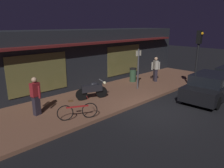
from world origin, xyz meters
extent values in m
plane|color=black|center=(0.00, 0.00, 0.00)|extent=(60.00, 60.00, 0.00)
cube|color=brown|center=(0.00, 3.00, 0.07)|extent=(18.00, 4.00, 0.15)
cube|color=black|center=(0.00, 6.40, 1.80)|extent=(18.00, 2.80, 3.60)
cube|color=brown|center=(-3.20, 4.98, 1.50)|extent=(3.20, 0.04, 2.00)
cube|color=brown|center=(3.20, 4.98, 1.50)|extent=(3.20, 0.04, 2.00)
cube|color=#591919|center=(0.00, 4.75, 2.85)|extent=(16.20, 0.50, 0.12)
cylinder|color=black|center=(-1.80, 3.31, 0.45)|extent=(0.61, 0.31, 0.60)
cylinder|color=black|center=(-0.76, 2.94, 0.45)|extent=(0.61, 0.31, 0.60)
cube|color=black|center=(-1.28, 3.12, 0.73)|extent=(1.13, 0.63, 0.36)
ellipsoid|color=black|center=(-1.14, 3.07, 0.93)|extent=(0.49, 0.37, 0.20)
sphere|color=#F9EDB7|center=(-0.60, 2.88, 0.93)|extent=(0.18, 0.18, 0.18)
cylinder|color=gray|center=(-0.79, 2.95, 1.10)|extent=(0.21, 0.53, 0.03)
torus|color=black|center=(-3.74, 1.79, 0.48)|extent=(0.60, 0.34, 0.66)
torus|color=black|center=(-2.85, 1.32, 0.48)|extent=(0.60, 0.34, 0.66)
cube|color=#A51E1E|center=(-3.30, 1.56, 0.70)|extent=(0.82, 0.45, 0.06)
cube|color=brown|center=(-3.52, 1.67, 0.97)|extent=(0.21, 0.16, 0.06)
cylinder|color=#A51E1E|center=(-2.92, 1.36, 1.05)|extent=(0.22, 0.38, 0.02)
cube|color=#28232D|center=(-4.29, 3.14, 0.57)|extent=(0.32, 0.26, 0.85)
cube|color=maroon|center=(-4.29, 3.14, 1.29)|extent=(0.42, 0.30, 0.58)
sphere|color=tan|center=(-4.29, 3.14, 1.71)|extent=(0.22, 0.22, 0.22)
cylinder|color=maroon|center=(-4.23, 2.89, 1.22)|extent=(0.11, 0.11, 0.52)
cylinder|color=maroon|center=(-4.35, 3.40, 1.22)|extent=(0.11, 0.11, 0.52)
cube|color=#28232D|center=(4.13, 2.94, 0.57)|extent=(0.32, 0.34, 0.85)
cube|color=#B2AD9E|center=(4.13, 2.94, 1.29)|extent=(0.39, 0.44, 0.58)
sphere|color=tan|center=(4.13, 2.94, 1.71)|extent=(0.22, 0.22, 0.22)
cylinder|color=#B2AD9E|center=(3.91, 3.07, 1.22)|extent=(0.12, 0.12, 0.52)
cylinder|color=#B2AD9E|center=(4.35, 2.80, 1.22)|extent=(0.12, 0.12, 0.52)
cylinder|color=#47474C|center=(1.88, 2.63, 1.35)|extent=(0.09, 0.09, 2.40)
cube|color=beige|center=(1.88, 2.63, 2.30)|extent=(0.44, 0.03, 0.30)
cylinder|color=#2D4C33|center=(3.00, 3.97, 0.57)|extent=(0.44, 0.44, 0.85)
cylinder|color=black|center=(3.00, 3.97, 1.04)|extent=(0.48, 0.48, 0.08)
cylinder|color=black|center=(3.71, -0.05, 1.80)|extent=(0.12, 0.12, 3.60)
cube|color=black|center=(3.71, -0.05, 3.25)|extent=(0.24, 0.24, 0.70)
sphere|color=orange|center=(3.71, -0.18, 3.45)|extent=(0.16, 0.16, 0.16)
cylinder|color=black|center=(4.89, -0.19, 0.32)|extent=(0.65, 0.25, 0.64)
cylinder|color=black|center=(2.19, -0.31, 0.32)|extent=(0.65, 0.25, 0.64)
cylinder|color=black|center=(2.27, -1.87, 0.32)|extent=(0.65, 0.25, 0.64)
cube|color=black|center=(3.58, -1.03, 0.55)|extent=(4.18, 1.95, 0.68)
cube|color=black|center=(3.43, -1.03, 1.10)|extent=(2.27, 1.70, 0.64)
cylinder|color=black|center=(5.05, -0.56, 0.32)|extent=(0.65, 0.25, 0.64)
camera|label=1|loc=(-8.02, -5.30, 3.91)|focal=34.72mm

